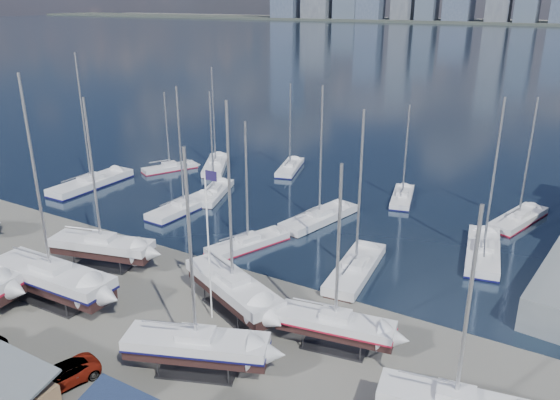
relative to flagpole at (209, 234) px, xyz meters
The scene contains 21 objects.
ground 9.89m from the flagpole, 163.68° to the right, with size 1400.00×1400.00×0.00m, color #605E59.
water 308.29m from the flagpole, 91.19° to the left, with size 1400.00×600.00×0.40m, color #182438.
sailboat_cradle_2 15.46m from the flagpole, behind, with size 10.22×5.20×16.06m.
sailboat_cradle_3 14.72m from the flagpole, 160.27° to the right, with size 11.96×3.70×18.94m.
sailboat_cradle_4 5.51m from the flagpole, 65.20° to the left, with size 10.91×6.96×17.21m.
sailboat_cradle_5 8.45m from the flagpole, 61.73° to the right, with size 10.12×6.16×15.85m.
sailboat_cradle_6 11.45m from the flagpole, ahead, with size 8.85×3.76×14.02m.
sailboat_moored_0 38.60m from the flagpole, 152.54° to the left, with size 3.48×12.36×18.48m.
sailboat_moored_1 41.77m from the flagpole, 135.99° to the left, with size 5.67×8.20×12.04m.
sailboat_moored_2 41.54m from the flagpole, 126.51° to the left, with size 7.58×10.39×15.56m.
sailboat_moored_3 25.20m from the flagpole, 135.24° to the left, with size 3.43×10.51×15.52m.
sailboat_moored_4 29.47m from the flagpole, 126.81° to the left, with size 5.48×9.67×14.08m.
sailboat_moored_5 40.83m from the flagpole, 110.77° to the left, with size 4.94×9.29×13.37m.
sailboat_moored_6 15.03m from the flagpole, 111.55° to the left, with size 5.59×9.47×13.68m.
sailboat_moored_7 23.31m from the flagpole, 94.31° to the left, with size 5.28×11.10×16.17m.
sailboat_moored_8 34.79m from the flagpole, 82.99° to the left, with size 4.26×8.76×12.62m.
sailboat_moored_9 16.03m from the flagpole, 61.72° to the left, with size 4.08×10.87×16.03m.
sailboat_moored_10 28.56m from the flagpole, 54.11° to the left, with size 4.99×11.38×16.46m.
sailboat_moored_11 38.51m from the flagpole, 61.78° to the left, with size 5.40×10.34×14.89m.
car_c 13.81m from the flagpole, 107.80° to the right, with size 2.31×5.02×1.39m, color gray.
flagpole is the anchor object (origin of this frame).
Camera 1 is at (30.07, -37.72, 23.98)m, focal length 35.00 mm.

